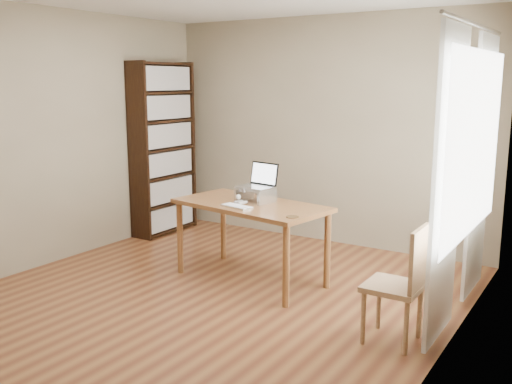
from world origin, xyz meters
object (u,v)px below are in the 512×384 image
desk (251,213)px  keyboard (237,206)px  cat (256,194)px  chair (403,281)px  laptop (259,181)px  bookshelf (163,149)px

desk → keyboard: size_ratio=4.85×
keyboard → cat: 0.34m
cat → keyboard: bearing=-73.7°
cat → chair: (1.66, -0.66, -0.34)m
laptop → keyboard: size_ratio=1.11×
cat → laptop: bearing=71.9°
desk → cat: cat is taller
keyboard → desk: bearing=98.2°
laptop → keyboard: 0.40m
desk → chair: (1.64, -0.54, -0.19)m
cat → chair: 1.82m
desk → laptop: (-0.00, 0.14, 0.28)m
desk → keyboard: (-0.01, -0.22, 0.10)m
laptop → cat: 0.13m
desk → bookshelf: bearing=162.8°
desk → laptop: bearing=99.0°
chair → bookshelf: bearing=157.3°
keyboard → chair: size_ratio=0.36×
keyboard → cat: (-0.01, 0.33, 0.06)m
keyboard → cat: cat is taller
keyboard → bookshelf: bearing=159.5°
bookshelf → chair: 3.87m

